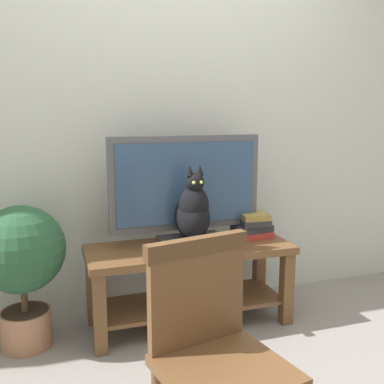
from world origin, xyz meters
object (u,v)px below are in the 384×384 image
Objects in this scene: media_box at (192,243)px; potted_plant at (22,260)px; tv at (186,186)px; wooden_chair at (213,344)px; book_stack at (254,226)px; tv_stand at (189,270)px; cat at (193,212)px.

potted_plant is at bearing 175.22° from media_box.
tv is 0.35m from media_box.
wooden_chair reaches higher than potted_plant.
tv is 3.78× the size of book_stack.
tv_stand is at bearing 89.54° from media_box.
tv_stand is 1.53× the size of potted_plant.
tv reaches higher than potted_plant.
book_stack reaches higher than tv_stand.
book_stack is at bearing 11.79° from media_box.
cat is (0.00, -0.02, 0.19)m from media_box.
cat is at bearing -5.68° from potted_plant.
tv is at bearing 176.07° from book_stack.
media_box is at bearing 75.51° from wooden_chair.
tv_stand is 0.50m from book_stack.
media_box reaches higher than tv_stand.
book_stack is at bearing 0.55° from potted_plant.
tv_stand is 1.42× the size of wooden_chair.
potted_plant is (-1.40, -0.01, -0.08)m from book_stack.
tv reaches higher than tv_stand.
book_stack is at bearing 5.35° from tv_stand.
cat reaches higher than book_stack.
tv is 0.19m from cat.
media_box is at bearing -4.78° from potted_plant.
media_box is (-0.00, -0.05, 0.18)m from tv_stand.
cat is 1.79× the size of book_stack.
wooden_chair reaches higher than tv_stand.
book_stack is (0.45, -0.03, -0.28)m from tv.
media_box is 1.54× the size of book_stack.
cat is 0.51× the size of wooden_chair.
potted_plant reaches higher than tv_stand.
cat is 0.55× the size of potted_plant.
tv is at bearing 2.65° from potted_plant.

